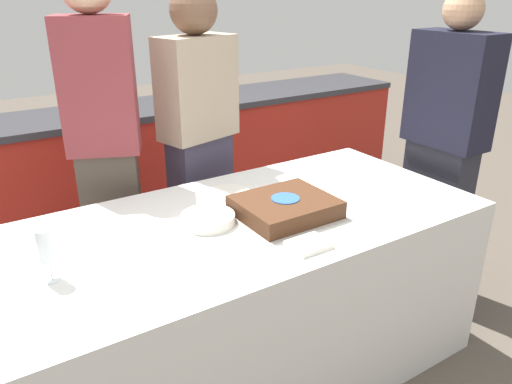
{
  "coord_description": "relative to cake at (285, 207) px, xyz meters",
  "views": [
    {
      "loc": [
        -0.92,
        -1.57,
        1.66
      ],
      "look_at": [
        0.09,
        0.0,
        0.88
      ],
      "focal_mm": 35.0,
      "sensor_mm": 36.0,
      "label": 1
    }
  ],
  "objects": [
    {
      "name": "ground_plane",
      "position": [
        -0.19,
        0.07,
        -0.81
      ],
      "size": [
        14.0,
        14.0,
        0.0
      ],
      "primitive_type": "plane",
      "color": "brown"
    },
    {
      "name": "back_counter",
      "position": [
        -0.19,
        1.62,
        -0.35
      ],
      "size": [
        4.4,
        0.58,
        0.92
      ],
      "color": "#A82319",
      "rests_on": "ground_plane"
    },
    {
      "name": "dining_table",
      "position": [
        -0.19,
        0.07,
        -0.43
      ],
      "size": [
        2.07,
        0.94,
        0.78
      ],
      "color": "silver",
      "rests_on": "ground_plane"
    },
    {
      "name": "cake",
      "position": [
        0.0,
        0.0,
        0.0
      ],
      "size": [
        0.42,
        0.36,
        0.08
      ],
      "color": "#B7B2AD",
      "rests_on": "dining_table"
    },
    {
      "name": "plate_stack",
      "position": [
        -0.3,
        0.1,
        -0.02
      ],
      "size": [
        0.21,
        0.21,
        0.04
      ],
      "color": "white",
      "rests_on": "dining_table"
    },
    {
      "name": "wine_glass",
      "position": [
        -0.91,
        0.02,
        0.08
      ],
      "size": [
        0.06,
        0.06,
        0.18
      ],
      "color": "white",
      "rests_on": "dining_table"
    },
    {
      "name": "side_plate_near_cake",
      "position": [
        -0.07,
        0.34,
        -0.03
      ],
      "size": [
        0.19,
        0.19,
        0.0
      ],
      "color": "white",
      "rests_on": "dining_table"
    },
    {
      "name": "utensil_pile",
      "position": [
        -0.08,
        -0.26,
        -0.03
      ],
      "size": [
        0.14,
        0.12,
        0.02
      ],
      "color": "white",
      "rests_on": "dining_table"
    },
    {
      "name": "person_cutting_cake",
      "position": [
        0.0,
        0.76,
        0.06
      ],
      "size": [
        0.43,
        0.3,
        1.66
      ],
      "rotation": [
        0.0,
        0.0,
        -2.88
      ],
      "color": "#383347",
      "rests_on": "ground_plane"
    },
    {
      "name": "person_seated_right",
      "position": [
        1.07,
        0.07,
        0.03
      ],
      "size": [
        0.2,
        0.42,
        1.64
      ],
      "rotation": [
        0.0,
        0.0,
        -1.57
      ],
      "color": "#282833",
      "rests_on": "ground_plane"
    },
    {
      "name": "person_standing_back",
      "position": [
        -0.49,
        0.76,
        0.12
      ],
      "size": [
        0.37,
        0.31,
        1.76
      ],
      "rotation": [
        0.0,
        0.0,
        2.73
      ],
      "color": "#4C4238",
      "rests_on": "ground_plane"
    }
  ]
}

